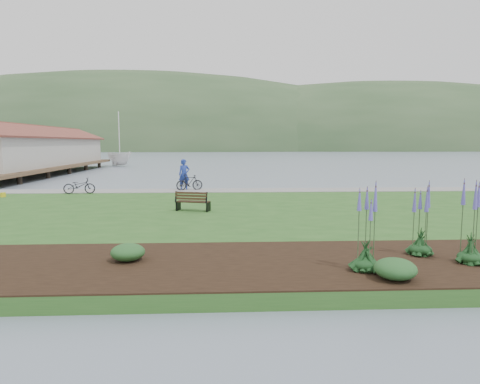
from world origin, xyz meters
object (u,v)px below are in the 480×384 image
object	(u,v)px
bicycle_a	(79,186)
person	(184,172)
park_bench	(192,201)
sailboat	(120,166)

from	to	relation	value
bicycle_a	person	bearing A→B (deg)	-81.10
person	park_bench	bearing A→B (deg)	-101.50
bicycle_a	sailboat	world-z (taller)	sailboat
bicycle_a	park_bench	bearing A→B (deg)	-141.61
park_bench	person	xyz separation A→B (m)	(-1.07, 8.79, 0.72)
person	bicycle_a	xyz separation A→B (m)	(-6.17, -1.85, -0.70)
person	bicycle_a	world-z (taller)	person
park_bench	person	bearing A→B (deg)	113.65
park_bench	bicycle_a	world-z (taller)	bicycle_a
park_bench	bicycle_a	distance (m)	10.03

